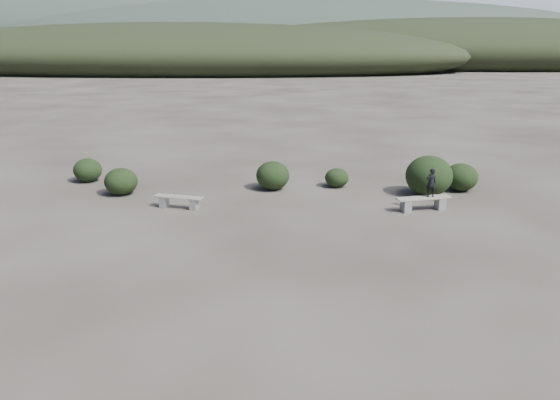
{
  "coord_description": "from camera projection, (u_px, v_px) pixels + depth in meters",
  "views": [
    {
      "loc": [
        0.69,
        -12.37,
        5.81
      ],
      "look_at": [
        -0.11,
        3.5,
        1.1
      ],
      "focal_mm": 35.0,
      "sensor_mm": 36.0,
      "label": 1
    }
  ],
  "objects": [
    {
      "name": "shrub_a",
      "position": [
        121.0,
        181.0,
        21.05
      ],
      "size": [
        1.26,
        1.26,
        1.03
      ],
      "primitive_type": "ellipsoid",
      "color": "black",
      "rests_on": "ground"
    },
    {
      "name": "shrub_d",
      "position": [
        429.0,
        176.0,
        20.84
      ],
      "size": [
        1.77,
        1.77,
        1.55
      ],
      "primitive_type": "ellipsoid",
      "color": "black",
      "rests_on": "ground"
    },
    {
      "name": "bench_left",
      "position": [
        179.0,
        201.0,
        19.38
      ],
      "size": [
        1.81,
        0.74,
        0.44
      ],
      "rotation": [
        0.0,
        0.0,
        -0.22
      ],
      "color": "slate",
      "rests_on": "ground"
    },
    {
      "name": "mountain_ridges",
      "position": [
        295.0,
        30.0,
        335.48
      ],
      "size": [
        500.0,
        400.0,
        56.0
      ],
      "color": "black",
      "rests_on": "ground"
    },
    {
      "name": "ground",
      "position": [
        277.0,
        282.0,
        13.53
      ],
      "size": [
        1200.0,
        1200.0,
        0.0
      ],
      "primitive_type": "plane",
      "color": "#2D2823",
      "rests_on": "ground"
    },
    {
      "name": "shrub_e",
      "position": [
        461.0,
        177.0,
        21.58
      ],
      "size": [
        1.31,
        1.31,
        1.09
      ],
      "primitive_type": "ellipsoid",
      "color": "black",
      "rests_on": "ground"
    },
    {
      "name": "shrub_c",
      "position": [
        337.0,
        178.0,
        22.16
      ],
      "size": [
        0.96,
        0.96,
        0.77
      ],
      "primitive_type": "ellipsoid",
      "color": "black",
      "rests_on": "ground"
    },
    {
      "name": "bench_right",
      "position": [
        423.0,
        202.0,
        19.12
      ],
      "size": [
        2.0,
        0.93,
        0.49
      ],
      "rotation": [
        0.0,
        0.0,
        0.28
      ],
      "color": "slate",
      "rests_on": "ground"
    },
    {
      "name": "shrub_f",
      "position": [
        88.0,
        170.0,
        22.96
      ],
      "size": [
        1.17,
        1.17,
        0.99
      ],
      "primitive_type": "ellipsoid",
      "color": "black",
      "rests_on": "ground"
    },
    {
      "name": "shrub_b",
      "position": [
        273.0,
        175.0,
        21.74
      ],
      "size": [
        1.33,
        1.33,
        1.14
      ],
      "primitive_type": "ellipsoid",
      "color": "black",
      "rests_on": "ground"
    },
    {
      "name": "seated_person",
      "position": [
        431.0,
        183.0,
        18.97
      ],
      "size": [
        0.42,
        0.34,
        1.02
      ],
      "primitive_type": "imported",
      "rotation": [
        0.0,
        0.0,
        3.42
      ],
      "color": "black",
      "rests_on": "bench_right"
    }
  ]
}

